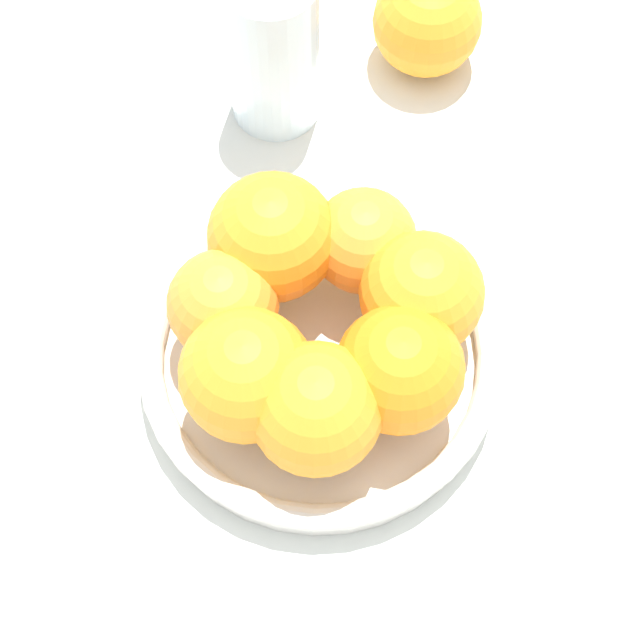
{
  "coord_description": "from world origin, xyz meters",
  "views": [
    {
      "loc": [
        0.01,
        -0.28,
        0.65
      ],
      "look_at": [
        0.0,
        0.0,
        0.07
      ],
      "focal_mm": 60.0,
      "sensor_mm": 36.0,
      "label": 1
    }
  ],
  "objects": [
    {
      "name": "napkin_folded",
      "position": [
        0.16,
        -0.15,
        0.0
      ],
      "size": [
        0.16,
        0.16,
        0.01
      ],
      "primitive_type": "cube",
      "rotation": [
        0.0,
        0.0,
        -0.39
      ],
      "color": "silver",
      "rests_on": "ground_plane"
    },
    {
      "name": "stray_orange",
      "position": [
        0.07,
        0.26,
        0.04
      ],
      "size": [
        0.08,
        0.08,
        0.08
      ],
      "primitive_type": "sphere",
      "color": "orange",
      "rests_on": "ground_plane"
    },
    {
      "name": "fruit_bowl",
      "position": [
        0.0,
        0.0,
        0.02
      ],
      "size": [
        0.23,
        0.23,
        0.04
      ],
      "color": "silver",
      "rests_on": "ground_plane"
    },
    {
      "name": "orange_pile",
      "position": [
        -0.0,
        -0.0,
        0.07
      ],
      "size": [
        0.19,
        0.19,
        0.08
      ],
      "color": "orange",
      "rests_on": "fruit_bowl"
    },
    {
      "name": "drinking_glass",
      "position": [
        -0.04,
        0.21,
        0.06
      ],
      "size": [
        0.07,
        0.07,
        0.13
      ],
      "primitive_type": "cylinder",
      "color": "silver",
      "rests_on": "ground_plane"
    },
    {
      "name": "ground_plane",
      "position": [
        0.0,
        0.0,
        0.0
      ],
      "size": [
        4.0,
        4.0,
        0.0
      ],
      "primitive_type": "plane",
      "color": "silver"
    }
  ]
}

